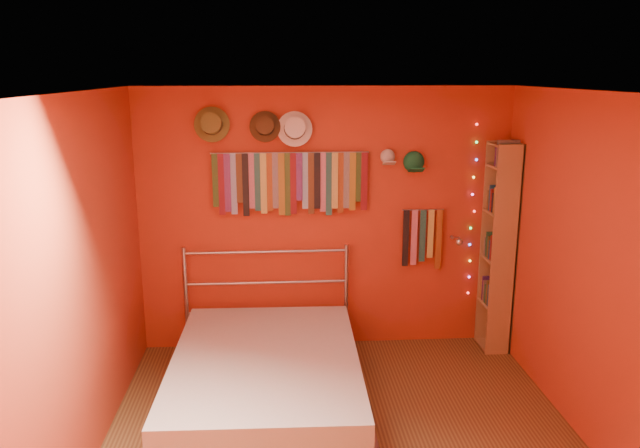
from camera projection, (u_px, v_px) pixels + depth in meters
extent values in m
plane|color=#56361D|center=(344.00, 444.00, 4.52)|extent=(3.50, 3.50, 0.00)
cube|color=#A92A1B|center=(325.00, 220.00, 5.91)|extent=(3.50, 0.02, 2.50)
cube|color=#A92A1B|center=(595.00, 275.00, 4.34)|extent=(0.02, 3.50, 2.50)
cube|color=#A92A1B|center=(81.00, 286.00, 4.10)|extent=(0.02, 3.50, 2.50)
cube|color=white|center=(348.00, 92.00, 3.92)|extent=(3.50, 3.50, 0.02)
cylinder|color=#ABABB0|center=(290.00, 153.00, 5.69)|extent=(1.45, 0.01, 0.01)
cube|color=#225120|center=(215.00, 180.00, 5.69)|extent=(0.06, 0.01, 0.49)
cube|color=maroon|center=(222.00, 185.00, 5.70)|extent=(0.06, 0.01, 0.57)
cube|color=#581B6C|center=(227.00, 183.00, 5.69)|extent=(0.06, 0.01, 0.54)
cube|color=#7490CF|center=(234.00, 184.00, 5.71)|extent=(0.06, 0.01, 0.57)
cube|color=#483218|center=(239.00, 178.00, 5.69)|extent=(0.06, 0.01, 0.46)
cube|color=black|center=(246.00, 185.00, 5.71)|extent=(0.06, 0.01, 0.58)
cube|color=#A0506E|center=(252.00, 181.00, 5.71)|extent=(0.06, 0.01, 0.51)
cube|color=#19565A|center=(258.00, 182.00, 5.71)|extent=(0.06, 0.01, 0.54)
cube|color=#BBC24D|center=(264.00, 184.00, 5.71)|extent=(0.06, 0.01, 0.56)
cube|color=brown|center=(270.00, 182.00, 5.73)|extent=(0.06, 0.01, 0.54)
cube|color=navy|center=(276.00, 181.00, 5.72)|extent=(0.06, 0.01, 0.51)
cube|color=#91661A|center=(282.00, 184.00, 5.73)|extent=(0.06, 0.01, 0.58)
cube|color=#2E4E1F|center=(287.00, 185.00, 5.74)|extent=(0.06, 0.01, 0.59)
cube|color=maroon|center=(293.00, 184.00, 5.74)|extent=(0.06, 0.01, 0.57)
cube|color=#411A68|center=(299.00, 177.00, 5.72)|extent=(0.06, 0.01, 0.44)
cube|color=#77AFD4|center=(305.00, 181.00, 5.75)|extent=(0.06, 0.01, 0.52)
cube|color=#462E17|center=(311.00, 184.00, 5.75)|extent=(0.06, 0.01, 0.57)
cube|color=black|center=(317.00, 181.00, 5.74)|extent=(0.06, 0.01, 0.52)
cube|color=#AD5670|center=(323.00, 182.00, 5.76)|extent=(0.06, 0.01, 0.55)
cube|color=#185257|center=(329.00, 184.00, 5.77)|extent=(0.06, 0.01, 0.59)
cube|color=#B6B148|center=(335.00, 181.00, 5.76)|extent=(0.06, 0.01, 0.52)
cube|color=maroon|center=(341.00, 183.00, 5.78)|extent=(0.06, 0.01, 0.57)
cube|color=navy|center=(347.00, 181.00, 5.77)|extent=(0.06, 0.01, 0.52)
cube|color=olive|center=(353.00, 182.00, 5.77)|extent=(0.06, 0.01, 0.54)
cube|color=#23471C|center=(358.00, 177.00, 5.77)|extent=(0.06, 0.01, 0.46)
cube|color=maroon|center=(364.00, 182.00, 5.78)|extent=(0.06, 0.01, 0.54)
cylinder|color=#ABABB0|center=(423.00, 210.00, 5.90)|extent=(0.40, 0.01, 0.01)
cube|color=black|center=(406.00, 238.00, 5.95)|extent=(0.06, 0.01, 0.55)
cube|color=#C36188|center=(414.00, 238.00, 5.95)|extent=(0.06, 0.01, 0.54)
cube|color=#18554C|center=(423.00, 236.00, 5.94)|extent=(0.06, 0.01, 0.51)
cube|color=#C6CC51|center=(431.00, 234.00, 5.96)|extent=(0.06, 0.01, 0.47)
cube|color=brown|center=(439.00, 240.00, 5.97)|extent=(0.06, 0.01, 0.58)
cylinder|color=olive|center=(212.00, 125.00, 5.57)|extent=(0.32, 0.08, 0.31)
cylinder|color=olive|center=(211.00, 124.00, 5.51)|extent=(0.19, 0.16, 0.21)
cylinder|color=#332314|center=(212.00, 124.00, 5.54)|extent=(0.19, 0.06, 0.19)
cylinder|color=#4C331B|center=(265.00, 127.00, 5.60)|extent=(0.28, 0.07, 0.28)
cylinder|color=#4C331B|center=(265.00, 126.00, 5.55)|extent=(0.16, 0.14, 0.18)
cylinder|color=black|center=(265.00, 126.00, 5.58)|extent=(0.17, 0.06, 0.17)
cylinder|color=white|center=(295.00, 129.00, 5.63)|extent=(0.32, 0.08, 0.32)
cylinder|color=white|center=(295.00, 128.00, 5.57)|extent=(0.19, 0.16, 0.21)
cylinder|color=black|center=(295.00, 129.00, 5.60)|extent=(0.19, 0.06, 0.20)
ellipsoid|color=beige|center=(388.00, 156.00, 5.76)|extent=(0.16, 0.12, 0.16)
cube|color=beige|center=(389.00, 163.00, 5.68)|extent=(0.11, 0.08, 0.05)
ellipsoid|color=#176A3B|center=(414.00, 162.00, 5.79)|extent=(0.19, 0.14, 0.19)
cube|color=#176A3B|center=(416.00, 170.00, 5.69)|extent=(0.14, 0.10, 0.06)
sphere|color=#FF3333|center=(477.00, 124.00, 5.76)|extent=(0.02, 0.02, 0.02)
sphere|color=#33FF4C|center=(477.00, 142.00, 5.80)|extent=(0.02, 0.02, 0.02)
sphere|color=#4C66FF|center=(476.00, 160.00, 5.84)|extent=(0.02, 0.02, 0.02)
sphere|color=yellow|center=(474.00, 177.00, 5.87)|extent=(0.02, 0.02, 0.02)
sphere|color=#FF4CCC|center=(472.00, 194.00, 5.91)|extent=(0.02, 0.02, 0.02)
sphere|color=#FF3333|center=(474.00, 211.00, 5.95)|extent=(0.02, 0.02, 0.02)
sphere|color=#33FF4C|center=(471.00, 228.00, 5.99)|extent=(0.02, 0.02, 0.02)
sphere|color=#4C66FF|center=(470.00, 245.00, 6.03)|extent=(0.02, 0.02, 0.02)
sphere|color=yellow|center=(470.00, 261.00, 6.07)|extent=(0.02, 0.02, 0.02)
sphere|color=#FF4CCC|center=(469.00, 277.00, 6.11)|extent=(0.02, 0.02, 0.02)
sphere|color=#FF3333|center=(468.00, 293.00, 6.15)|extent=(0.02, 0.02, 0.02)
cylinder|color=#ABABB0|center=(452.00, 237.00, 6.02)|extent=(0.03, 0.03, 0.03)
cylinder|color=#ABABB0|center=(455.00, 238.00, 5.90)|extent=(0.01, 0.24, 0.08)
sphere|color=white|center=(459.00, 242.00, 5.79)|extent=(0.07, 0.07, 0.07)
cube|color=#A97B4C|center=(504.00, 254.00, 5.72)|extent=(0.24, 0.02, 2.00)
cube|color=#A97B4C|center=(493.00, 244.00, 6.03)|extent=(0.24, 0.02, 2.00)
cube|color=#A97B4C|center=(510.00, 248.00, 5.88)|extent=(0.02, 0.34, 2.00)
cube|color=#A97B4C|center=(491.00, 345.00, 6.10)|extent=(0.24, 0.32, 0.02)
cube|color=#A97B4C|center=(494.00, 304.00, 6.00)|extent=(0.24, 0.32, 0.02)
cube|color=#A97B4C|center=(498.00, 259.00, 5.89)|extent=(0.24, 0.32, 0.02)
cube|color=#A97B4C|center=(501.00, 213.00, 5.79)|extent=(0.24, 0.32, 0.02)
cube|color=#A97B4C|center=(504.00, 167.00, 5.68)|extent=(0.24, 0.32, 0.02)
cube|color=#A97B4C|center=(506.00, 145.00, 5.64)|extent=(0.24, 0.32, 0.02)
cylinder|color=#ABABB0|center=(186.00, 300.00, 5.90)|extent=(0.04, 0.04, 1.03)
cylinder|color=#ABABB0|center=(346.00, 296.00, 6.00)|extent=(0.04, 0.04, 1.03)
cylinder|color=#ABABB0|center=(267.00, 312.00, 5.98)|extent=(1.52, 0.03, 0.03)
cylinder|color=#ABABB0|center=(267.00, 283.00, 5.91)|extent=(1.52, 0.03, 0.03)
cylinder|color=#ABABB0|center=(266.00, 252.00, 5.84)|extent=(1.52, 0.03, 0.03)
cube|color=beige|center=(266.00, 379.00, 4.97)|extent=(1.51, 2.10, 0.41)
cylinder|color=#ABABB0|center=(169.00, 385.00, 4.92)|extent=(0.08, 2.07, 0.03)
cylinder|color=#ABABB0|center=(361.00, 378.00, 5.03)|extent=(0.08, 2.07, 0.03)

